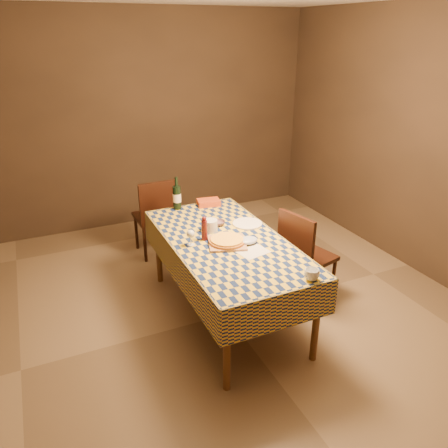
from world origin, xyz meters
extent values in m
plane|color=brown|center=(0.00, 0.00, 0.00)|extent=(5.00, 5.00, 0.00)
cube|color=#34271D|center=(0.00, 2.50, 1.35)|extent=(4.50, 0.10, 2.70)
cube|color=#34271D|center=(2.25, 0.00, 1.35)|extent=(0.10, 5.00, 2.70)
cylinder|color=brown|center=(-0.38, -0.83, 0.38)|extent=(0.06, 0.06, 0.75)
cylinder|color=brown|center=(0.38, -0.83, 0.38)|extent=(0.06, 0.06, 0.75)
cylinder|color=brown|center=(-0.38, 0.83, 0.38)|extent=(0.06, 0.06, 0.75)
cylinder|color=brown|center=(0.38, 0.83, 0.38)|extent=(0.06, 0.06, 0.75)
cube|color=brown|center=(0.00, 0.00, 0.74)|extent=(0.90, 1.80, 0.03)
cube|color=olive|center=(0.00, 0.00, 0.76)|extent=(0.92, 1.82, 0.02)
cube|color=olive|center=(0.00, -0.92, 0.62)|extent=(0.94, 0.01, 0.30)
cube|color=olive|center=(0.00, 0.92, 0.62)|extent=(0.94, 0.01, 0.30)
cube|color=olive|center=(-0.47, 0.00, 0.62)|extent=(0.01, 1.84, 0.30)
cube|color=olive|center=(0.47, 0.00, 0.62)|extent=(0.01, 1.84, 0.30)
cube|color=#A6744E|center=(-0.03, -0.07, 0.78)|extent=(0.39, 0.39, 0.02)
cylinder|color=#A75F1B|center=(-0.03, -0.07, 0.80)|extent=(0.36, 0.36, 0.02)
cylinder|color=gold|center=(-0.03, -0.07, 0.81)|extent=(0.32, 0.32, 0.01)
cylinder|color=#4A1114|center=(-0.17, 0.08, 0.86)|extent=(0.06, 0.06, 0.18)
sphere|color=#4A1114|center=(-0.17, 0.08, 0.97)|extent=(0.04, 0.04, 0.04)
imported|color=#674B57|center=(0.06, 0.32, 0.79)|extent=(0.13, 0.13, 0.04)
cylinder|color=silver|center=(-0.31, 0.04, 0.77)|extent=(0.06, 0.06, 0.00)
cylinder|color=silver|center=(-0.31, 0.04, 0.81)|extent=(0.01, 0.01, 0.06)
sphere|color=silver|center=(-0.31, 0.04, 0.87)|extent=(0.07, 0.07, 0.07)
ellipsoid|color=#3E0711|center=(-0.31, 0.04, 0.86)|extent=(0.04, 0.04, 0.03)
cylinder|color=black|center=(-0.15, 0.86, 0.89)|extent=(0.10, 0.10, 0.24)
cylinder|color=black|center=(-0.15, 0.86, 1.05)|extent=(0.04, 0.04, 0.10)
cylinder|color=beige|center=(-0.15, 0.86, 0.89)|extent=(0.11, 0.11, 0.09)
cylinder|color=silver|center=(-0.06, 0.22, 0.82)|extent=(0.16, 0.16, 0.11)
cube|color=#AE3E16|center=(0.18, 0.82, 0.80)|extent=(0.25, 0.19, 0.06)
cylinder|color=white|center=(0.31, 0.22, 0.78)|extent=(0.31, 0.31, 0.02)
imported|color=white|center=(0.28, -0.85, 0.81)|extent=(0.13, 0.13, 0.09)
cube|color=silver|center=(0.10, -0.29, 0.77)|extent=(0.27, 0.23, 0.00)
ellipsoid|color=#A2AED0|center=(0.14, -0.13, 0.80)|extent=(0.19, 0.15, 0.05)
cube|color=black|center=(-0.23, 1.49, 0.45)|extent=(0.43, 0.43, 0.04)
cube|color=black|center=(-0.22, 1.29, 0.70)|extent=(0.42, 0.04, 0.46)
cylinder|color=black|center=(-0.05, 1.67, 0.21)|extent=(0.04, 0.04, 0.43)
cylinder|color=black|center=(-0.41, 1.67, 0.21)|extent=(0.04, 0.04, 0.43)
cylinder|color=black|center=(-0.04, 1.31, 0.21)|extent=(0.04, 0.04, 0.43)
cylinder|color=black|center=(-0.40, 1.31, 0.21)|extent=(0.04, 0.04, 0.43)
cube|color=black|center=(0.83, -0.06, 0.45)|extent=(0.51, 0.51, 0.04)
cube|color=black|center=(0.64, -0.10, 0.70)|extent=(0.14, 0.42, 0.46)
cylinder|color=black|center=(1.05, -0.19, 0.21)|extent=(0.04, 0.04, 0.43)
cylinder|color=black|center=(0.96, 0.16, 0.21)|extent=(0.04, 0.04, 0.43)
cylinder|color=black|center=(0.70, -0.27, 0.21)|extent=(0.04, 0.04, 0.43)
cylinder|color=black|center=(0.61, 0.07, 0.21)|extent=(0.04, 0.04, 0.43)
camera|label=1|loc=(-1.41, -3.05, 2.42)|focal=35.00mm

